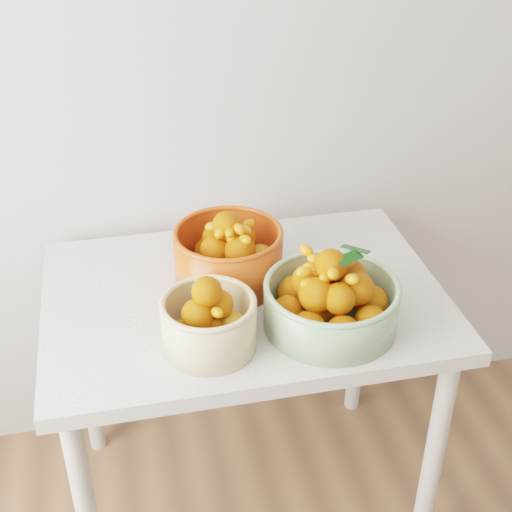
% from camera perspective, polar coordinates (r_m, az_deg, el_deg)
% --- Properties ---
extents(table, '(1.00, 0.70, 0.75)m').
position_cam_1_polar(table, '(1.86, -0.95, -5.35)').
color(table, silver).
rests_on(table, ground).
extents(bowl_cream, '(0.26, 0.26, 0.18)m').
position_cam_1_polar(bowl_cream, '(1.59, -3.79, -5.27)').
color(bowl_cream, '#D9C588').
rests_on(bowl_cream, table).
extents(bowl_green, '(0.42, 0.42, 0.20)m').
position_cam_1_polar(bowl_green, '(1.66, 6.02, -3.51)').
color(bowl_green, '#8FB883').
rests_on(bowl_green, table).
extents(bowl_orange, '(0.34, 0.34, 0.20)m').
position_cam_1_polar(bowl_orange, '(1.80, -2.19, 0.09)').
color(bowl_orange, red).
rests_on(bowl_orange, table).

